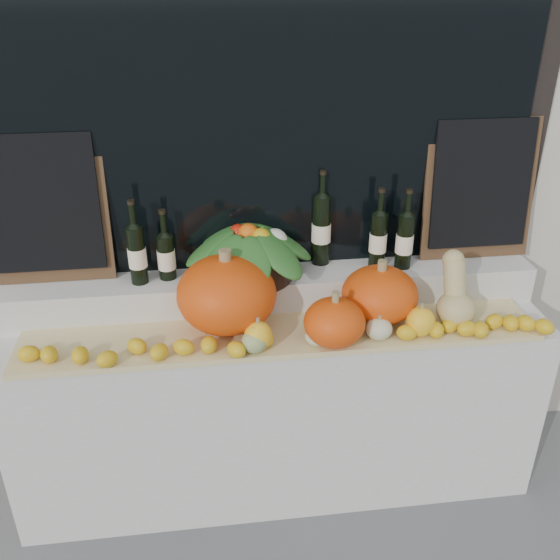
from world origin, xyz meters
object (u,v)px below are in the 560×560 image
Objects in this scene: pumpkin_right at (380,295)px; butternut_squash at (455,296)px; produce_bowl at (249,250)px; wine_bottle_tall at (321,229)px; pumpkin_left at (227,294)px.

butternut_squash is (0.30, -0.06, 0.00)m from pumpkin_right.
produce_bowl reaches higher than butternut_squash.
butternut_squash is at bearing -35.43° from wine_bottle_tall.
pumpkin_left reaches higher than butternut_squash.
butternut_squash is at bearing -4.82° from pumpkin_left.
pumpkin_right is at bearing -21.23° from produce_bowl.
wine_bottle_tall reaches higher than produce_bowl.
butternut_squash is 0.87m from produce_bowl.
wine_bottle_tall is at bearing 144.57° from butternut_squash.
pumpkin_left is at bearing 178.68° from pumpkin_right.
produce_bowl reaches higher than pumpkin_left.
produce_bowl is at bearing -165.20° from wine_bottle_tall.
wine_bottle_tall reaches higher than butternut_squash.
pumpkin_left is at bearing -119.72° from produce_bowl.
pumpkin_left is at bearing 175.18° from butternut_squash.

